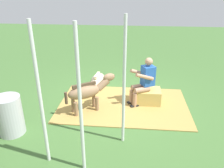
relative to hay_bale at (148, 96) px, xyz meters
The scene contains 10 objects.
ground_plane 0.85m from the hay_bale, ahead, with size 24.00×24.00×0.00m, color #426B33.
hay_patch 0.71m from the hay_bale, 15.01° to the left, with size 3.39×2.13×0.02m, color #AD8C47.
hay_bale is the anchor object (origin of this frame).
person_seated 0.52m from the hay_bale, 17.54° to the left, with size 0.72×0.59×1.28m.
pony_standing 1.67m from the hay_bale, 20.25° to the left, with size 1.18×0.90×0.92m.
pony_lying 1.78m from the hay_bale, 30.37° to the right, with size 0.49×1.35×0.42m.
water_barrel 3.43m from the hay_bale, 28.30° to the left, with size 0.55×0.55×0.87m, color #B2B2B7.
tent_pole_left 2.07m from the hay_bale, 70.18° to the left, with size 0.06×0.06×2.55m, color silver.
tent_pole_right 3.23m from the hay_bale, 50.67° to the left, with size 0.06×0.06×2.55m, color silver.
tent_pole_mid 2.99m from the hay_bale, 63.54° to the left, with size 0.06×0.06×2.55m, color silver.
Camera 1 is at (-0.36, 5.49, 3.01)m, focal length 36.35 mm.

